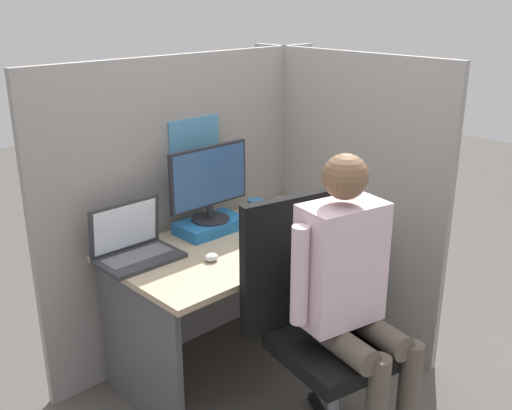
# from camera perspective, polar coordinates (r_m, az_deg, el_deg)

# --- Properties ---
(ground_plane) EXTENTS (12.00, 12.00, 0.00)m
(ground_plane) POSITION_cam_1_polar(r_m,az_deg,el_deg) (3.15, 3.30, -17.27)
(ground_plane) COLOR #514C47
(cubicle_panel_back) EXTENTS (1.82, 0.05, 1.61)m
(cubicle_panel_back) POSITION_cam_1_polar(r_m,az_deg,el_deg) (3.26, -5.93, 0.03)
(cubicle_panel_back) COLOR gray
(cubicle_panel_back) RESTS_ON ground
(cubicle_panel_right) EXTENTS (0.04, 1.36, 1.61)m
(cubicle_panel_right) POSITION_cam_1_polar(r_m,az_deg,el_deg) (3.42, 7.97, 0.80)
(cubicle_panel_right) COLOR gray
(cubicle_panel_right) RESTS_ON ground
(desk) EXTENTS (1.32, 0.72, 0.71)m
(desk) POSITION_cam_1_polar(r_m,az_deg,el_deg) (3.09, -1.36, -6.46)
(desk) COLOR tan
(desk) RESTS_ON ground
(paper_box) EXTENTS (0.35, 0.21, 0.06)m
(paper_box) POSITION_cam_1_polar(r_m,az_deg,el_deg) (3.13, -4.34, -1.96)
(paper_box) COLOR #236BAD
(paper_box) RESTS_ON desk
(monitor) EXTENTS (0.48, 0.20, 0.39)m
(monitor) POSITION_cam_1_polar(r_m,az_deg,el_deg) (3.05, -4.49, 2.25)
(monitor) COLOR #232328
(monitor) RESTS_ON paper_box
(laptop) EXTENTS (0.38, 0.25, 0.26)m
(laptop) POSITION_cam_1_polar(r_m,az_deg,el_deg) (2.85, -11.43, -4.08)
(laptop) COLOR #2D2D33
(laptop) RESTS_ON desk
(mouse) EXTENTS (0.07, 0.06, 0.04)m
(mouse) POSITION_cam_1_polar(r_m,az_deg,el_deg) (2.79, -4.26, -4.99)
(mouse) COLOR silver
(mouse) RESTS_ON desk
(stapler) EXTENTS (0.04, 0.12, 0.06)m
(stapler) POSITION_cam_1_polar(r_m,az_deg,el_deg) (3.40, 5.98, -0.29)
(stapler) COLOR #2D2D33
(stapler) RESTS_ON desk
(carrot_toy) EXTENTS (0.04, 0.14, 0.04)m
(carrot_toy) POSITION_cam_1_polar(r_m,az_deg,el_deg) (2.91, 1.26, -3.81)
(carrot_toy) COLOR orange
(carrot_toy) RESTS_ON desk
(office_chair) EXTENTS (0.55, 0.60, 1.09)m
(office_chair) POSITION_cam_1_polar(r_m,az_deg,el_deg) (2.63, 5.62, -10.90)
(office_chair) COLOR black
(office_chair) RESTS_ON ground
(person) EXTENTS (0.47, 0.46, 1.32)m
(person) POSITION_cam_1_polar(r_m,az_deg,el_deg) (2.47, 9.13, -7.80)
(person) COLOR brown
(person) RESTS_ON ground
(coffee_mug) EXTENTS (0.09, 0.09, 0.10)m
(coffee_mug) POSITION_cam_1_polar(r_m,az_deg,el_deg) (3.30, -0.05, -0.32)
(coffee_mug) COLOR teal
(coffee_mug) RESTS_ON desk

